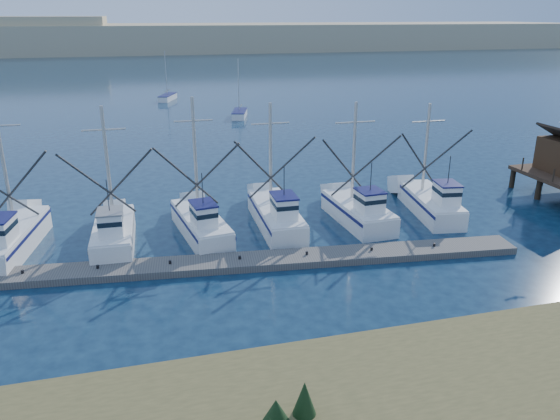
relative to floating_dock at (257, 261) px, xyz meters
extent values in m
plane|color=#0B1E34|center=(5.63, -5.74, -0.21)|extent=(500.00, 500.00, 0.00)
cube|color=#605C56|center=(0.00, 0.00, 0.00)|extent=(31.90, 5.38, 0.42)
cube|color=tan|center=(5.63, 204.26, 4.79)|extent=(360.00, 60.00, 10.00)
cube|color=white|center=(-14.21, 5.58, 0.53)|extent=(3.64, 8.70, 1.48)
cube|color=white|center=(-14.21, 3.42, 2.02)|extent=(1.67, 2.25, 1.50)
cylinder|color=#B7B2A8|center=(-14.21, 7.02, 5.10)|extent=(0.22, 0.22, 7.67)
cube|color=white|center=(-8.11, 4.92, 0.51)|extent=(2.60, 7.20, 1.44)
cube|color=white|center=(-8.11, 3.10, 1.98)|extent=(1.43, 1.78, 1.50)
cylinder|color=#B7B2A8|center=(-8.11, 6.14, 4.85)|extent=(0.22, 0.22, 7.25)
cube|color=white|center=(-2.61, 5.21, 0.48)|extent=(3.34, 7.94, 1.39)
cube|color=white|center=(-2.61, 3.24, 1.93)|extent=(1.57, 2.05, 1.50)
cylinder|color=#B7B2A8|center=(-2.61, 6.53, 4.97)|extent=(0.22, 0.22, 7.58)
cube|color=white|center=(2.58, 5.53, 0.50)|extent=(2.62, 8.39, 1.42)
cube|color=white|center=(2.58, 3.39, 1.96)|extent=(1.45, 2.07, 1.50)
cylinder|color=#B7B2A8|center=(2.58, 6.95, 4.66)|extent=(0.22, 0.22, 6.91)
cube|color=white|center=(8.40, 4.95, 0.46)|extent=(3.02, 7.30, 1.35)
cube|color=white|center=(8.40, 3.11, 1.89)|extent=(1.62, 1.83, 1.50)
cylinder|color=#B7B2A8|center=(8.40, 6.17, 4.60)|extent=(0.22, 0.22, 6.93)
cube|color=white|center=(14.22, 5.23, 0.47)|extent=(3.51, 8.01, 1.36)
cube|color=white|center=(14.22, 3.25, 1.89)|extent=(1.65, 2.07, 1.50)
cylinder|color=#B7B2A8|center=(14.22, 6.55, 4.42)|extent=(0.22, 0.22, 6.55)
cube|color=white|center=(8.15, 47.89, 0.24)|extent=(3.15, 5.59, 0.90)
cylinder|color=#B7B2A8|center=(8.15, 48.19, 4.29)|extent=(0.12, 0.12, 7.20)
cube|color=white|center=(-0.63, 67.10, 0.24)|extent=(3.57, 6.07, 0.90)
cylinder|color=#B7B2A8|center=(-0.63, 67.40, 4.29)|extent=(0.12, 0.12, 7.20)
camera|label=1|loc=(-6.13, -28.50, 13.71)|focal=35.00mm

